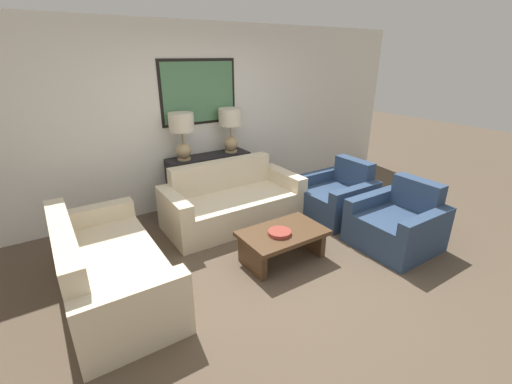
% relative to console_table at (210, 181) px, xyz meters
% --- Properties ---
extents(ground_plane, '(20.00, 20.00, 0.00)m').
position_rel_console_table_xyz_m(ground_plane, '(0.00, -2.05, -0.40)').
color(ground_plane, brown).
extents(back_wall, '(7.87, 0.12, 2.65)m').
position_rel_console_table_xyz_m(back_wall, '(0.00, 0.27, 0.93)').
color(back_wall, silver).
rests_on(back_wall, ground_plane).
extents(console_table, '(1.26, 0.38, 0.80)m').
position_rel_console_table_xyz_m(console_table, '(0.00, 0.00, 0.00)').
color(console_table, black).
rests_on(console_table, ground_plane).
extents(table_lamp_left, '(0.35, 0.35, 0.67)m').
position_rel_console_table_xyz_m(table_lamp_left, '(-0.39, 0.00, 0.83)').
color(table_lamp_left, tan).
rests_on(table_lamp_left, console_table).
extents(table_lamp_right, '(0.35, 0.35, 0.67)m').
position_rel_console_table_xyz_m(table_lamp_right, '(0.39, 0.00, 0.83)').
color(table_lamp_right, tan).
rests_on(table_lamp_right, console_table).
extents(couch_by_back_wall, '(1.89, 0.88, 0.82)m').
position_rel_console_table_xyz_m(couch_by_back_wall, '(0.00, -0.70, -0.12)').
color(couch_by_back_wall, beige).
rests_on(couch_by_back_wall, ground_plane).
extents(couch_by_side, '(0.88, 1.89, 0.82)m').
position_rel_console_table_xyz_m(couch_by_side, '(-1.80, -1.44, -0.12)').
color(couch_by_side, beige).
rests_on(couch_by_side, ground_plane).
extents(coffee_table, '(0.96, 0.60, 0.36)m').
position_rel_console_table_xyz_m(coffee_table, '(-0.00, -1.86, -0.14)').
color(coffee_table, '#4C331E').
rests_on(coffee_table, ground_plane).
extents(decorative_bowl, '(0.26, 0.26, 0.04)m').
position_rel_console_table_xyz_m(decorative_bowl, '(-0.08, -1.90, -0.02)').
color(decorative_bowl, '#93382D').
rests_on(decorative_bowl, coffee_table).
extents(armchair_near_back_wall, '(0.89, 0.90, 0.80)m').
position_rel_console_table_xyz_m(armchair_near_back_wall, '(1.37, -1.35, -0.12)').
color(armchair_near_back_wall, navy).
rests_on(armchair_near_back_wall, ground_plane).
extents(armchair_near_camera, '(0.89, 0.90, 0.80)m').
position_rel_console_table_xyz_m(armchair_near_camera, '(1.37, -2.37, -0.12)').
color(armchair_near_camera, navy).
rests_on(armchair_near_camera, ground_plane).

